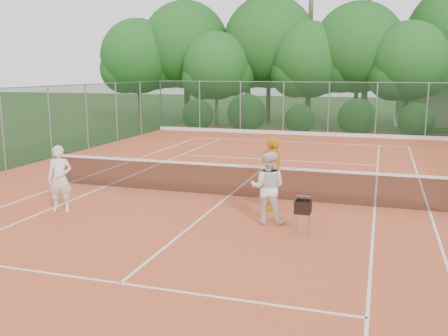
# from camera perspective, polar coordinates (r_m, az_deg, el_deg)

# --- Properties ---
(ground) EXTENTS (120.00, 120.00, 0.00)m
(ground) POSITION_cam_1_polar(r_m,az_deg,el_deg) (14.63, 0.52, -3.32)
(ground) COLOR #244117
(ground) RESTS_ON ground
(clay_court) EXTENTS (18.00, 36.00, 0.02)m
(clay_court) POSITION_cam_1_polar(r_m,az_deg,el_deg) (14.62, 0.52, -3.28)
(clay_court) COLOR #CA542E
(clay_court) RESTS_ON ground
(tennis_net) EXTENTS (11.97, 0.10, 1.10)m
(tennis_net) POSITION_cam_1_polar(r_m,az_deg,el_deg) (14.50, 0.52, -1.28)
(tennis_net) COLOR gray
(tennis_net) RESTS_ON clay_court
(player_white) EXTENTS (0.73, 0.60, 1.72)m
(player_white) POSITION_cam_1_polar(r_m,az_deg,el_deg) (13.61, -18.24, -1.16)
(player_white) COLOR white
(player_white) RESTS_ON clay_court
(player_center_grp) EXTENTS (0.90, 0.72, 1.78)m
(player_center_grp) POSITION_cam_1_polar(r_m,az_deg,el_deg) (11.94, 5.02, -2.20)
(player_center_grp) COLOR white
(player_center_grp) RESTS_ON clay_court
(player_yellow) EXTENTS (0.50, 1.14, 1.93)m
(player_yellow) POSITION_cam_1_polar(r_m,az_deg,el_deg) (13.10, 5.58, -0.64)
(player_yellow) COLOR gold
(player_yellow) RESTS_ON clay_court
(ball_hopper) EXTENTS (0.34, 0.34, 0.78)m
(ball_hopper) POSITION_cam_1_polar(r_m,az_deg,el_deg) (11.26, 9.01, -4.48)
(ball_hopper) COLOR gray
(ball_hopper) RESTS_ON clay_court
(stray_ball_a) EXTENTS (0.07, 0.07, 0.07)m
(stray_ball_a) POSITION_cam_1_polar(r_m,az_deg,el_deg) (25.24, 1.20, 2.89)
(stray_ball_a) COLOR #CCEC37
(stray_ball_a) RESTS_ON clay_court
(stray_ball_b) EXTENTS (0.07, 0.07, 0.07)m
(stray_ball_b) POSITION_cam_1_polar(r_m,az_deg,el_deg) (25.39, 14.53, 2.58)
(stray_ball_b) COLOR #E4EE37
(stray_ball_b) RESTS_ON clay_court
(stray_ball_c) EXTENTS (0.07, 0.07, 0.07)m
(stray_ball_c) POSITION_cam_1_polar(r_m,az_deg,el_deg) (25.20, 14.47, 2.52)
(stray_ball_c) COLOR yellow
(stray_ball_c) RESTS_ON clay_court
(court_markings) EXTENTS (11.03, 23.83, 0.01)m
(court_markings) POSITION_cam_1_polar(r_m,az_deg,el_deg) (14.62, 0.52, -3.23)
(court_markings) COLOR white
(court_markings) RESTS_ON clay_court
(fence_back) EXTENTS (18.07, 0.07, 3.00)m
(fence_back) POSITION_cam_1_polar(r_m,az_deg,el_deg) (28.93, 9.31, 6.71)
(fence_back) COLOR #19381E
(fence_back) RESTS_ON clay_court
(tropical_treeline) EXTENTS (32.10, 8.49, 15.03)m
(tropical_treeline) POSITION_cam_1_polar(r_m,az_deg,el_deg) (33.91, 13.28, 13.25)
(tropical_treeline) COLOR brown
(tropical_treeline) RESTS_ON ground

